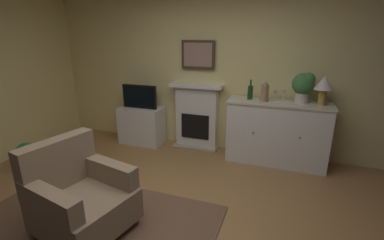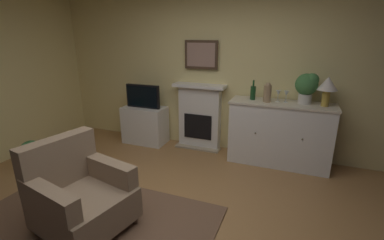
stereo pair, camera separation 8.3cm
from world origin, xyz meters
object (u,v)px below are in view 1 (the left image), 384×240
at_px(wine_glass_left, 275,93).
at_px(wine_glass_center, 283,93).
at_px(fireplace_unit, 197,116).
at_px(sideboard_cabinet, 276,133).
at_px(framed_picture, 198,55).
at_px(table_lamp, 324,85).
at_px(tv_cabinet, 142,125).
at_px(tv_set, 139,97).
at_px(armchair, 79,197).
at_px(potted_plant_small, 304,85).
at_px(potted_plant_fern, 27,154).
at_px(wine_bottle, 250,92).
at_px(vase_decorative, 265,92).

height_order(wine_glass_left, wine_glass_center, same).
relative_size(fireplace_unit, sideboard_cabinet, 0.75).
height_order(framed_picture, wine_glass_center, framed_picture).
relative_size(fireplace_unit, table_lamp, 2.75).
bearing_deg(tv_cabinet, wine_glass_center, 0.58).
distance_m(framed_picture, tv_set, 1.23).
bearing_deg(framed_picture, fireplace_unit, -90.00).
bearing_deg(armchair, potted_plant_small, 48.58).
xyz_separation_m(potted_plant_fern, armchair, (1.60, -0.75, 0.13)).
xyz_separation_m(framed_picture, wine_glass_left, (1.24, -0.19, -0.49)).
bearing_deg(tv_set, potted_plant_small, 1.19).
bearing_deg(framed_picture, wine_glass_left, -8.80).
relative_size(table_lamp, armchair, 0.42).
bearing_deg(sideboard_cabinet, fireplace_unit, 172.32).
bearing_deg(table_lamp, sideboard_cabinet, -180.00).
bearing_deg(table_lamp, fireplace_unit, 174.55).
relative_size(wine_glass_left, armchair, 0.17).
bearing_deg(armchair, framed_picture, 80.98).
distance_m(wine_bottle, tv_cabinet, 2.00).
relative_size(sideboard_cabinet, tv_set, 2.35).
xyz_separation_m(sideboard_cabinet, table_lamp, (0.54, 0.00, 0.75)).
height_order(fireplace_unit, framed_picture, framed_picture).
xyz_separation_m(fireplace_unit, wine_glass_left, (1.24, -0.15, 0.52)).
distance_m(tv_set, armchair, 2.33).
relative_size(tv_set, potted_plant_small, 1.44).
bearing_deg(sideboard_cabinet, armchair, -127.50).
relative_size(table_lamp, wine_glass_left, 2.42).
distance_m(wine_bottle, wine_glass_left, 0.36).
distance_m(sideboard_cabinet, potted_plant_small, 0.79).
distance_m(wine_glass_center, potted_plant_small, 0.29).
xyz_separation_m(fireplace_unit, potted_plant_fern, (-1.98, -1.64, -0.29)).
relative_size(wine_glass_center, vase_decorative, 0.59).
distance_m(fireplace_unit, vase_decorative, 1.25).
bearing_deg(wine_glass_center, potted_plant_fern, -155.74).
distance_m(wine_bottle, wine_glass_center, 0.47).
distance_m(vase_decorative, potted_plant_fern, 3.49).
distance_m(wine_glass_center, potted_plant_fern, 3.75).
relative_size(sideboard_cabinet, vase_decorative, 5.18).
xyz_separation_m(sideboard_cabinet, vase_decorative, (-0.21, -0.05, 0.61)).
distance_m(vase_decorative, armchair, 2.72).
distance_m(potted_plant_small, armchair, 3.13).
xyz_separation_m(wine_glass_left, potted_plant_fern, (-3.23, -1.49, -0.81)).
bearing_deg(wine_glass_center, sideboard_cabinet, -134.90).
bearing_deg(framed_picture, vase_decorative, -13.92).
relative_size(wine_bottle, wine_glass_center, 1.76).
distance_m(tv_cabinet, armchair, 2.31).
bearing_deg(framed_picture, potted_plant_small, -6.28).
bearing_deg(wine_bottle, tv_cabinet, -179.55).
bearing_deg(armchair, sideboard_cabinet, 52.50).
bearing_deg(tv_set, potted_plant_fern, -124.70).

